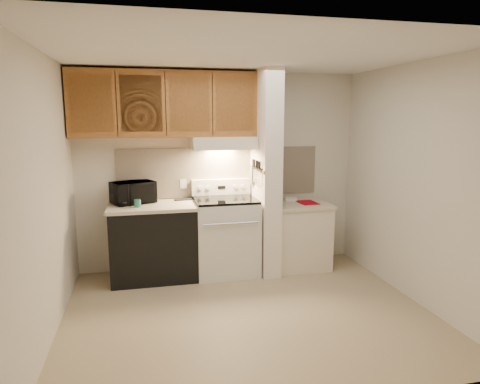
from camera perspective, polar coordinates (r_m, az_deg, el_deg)
name	(u,v)px	position (r m, az deg, el deg)	size (l,w,h in m)	color
floor	(248,312)	(4.47, 1.03, -15.70)	(3.60, 3.60, 0.00)	tan
ceiling	(249,54)	(4.07, 1.14, 17.94)	(3.60, 3.60, 0.00)	white
wall_back	(220,171)	(5.54, -2.67, 2.84)	(3.60, 0.02, 2.50)	beige
wall_left	(46,197)	(4.05, -24.45, -0.67)	(0.02, 3.00, 2.50)	beige
wall_right	(414,183)	(4.84, 22.23, 1.08)	(0.02, 3.00, 2.50)	beige
backsplash	(220,172)	(5.53, -2.65, 2.67)	(2.60, 0.02, 0.63)	beige
range_body	(226,237)	(5.36, -1.94, -6.01)	(0.76, 0.65, 0.92)	silver
oven_window	(231,241)	(5.05, -1.26, -6.54)	(0.50, 0.01, 0.30)	black
oven_handle	(231,224)	(4.96, -1.18, -4.23)	(0.02, 0.02, 0.65)	silver
cooktop	(225,200)	(5.25, -1.97, -1.03)	(0.74, 0.64, 0.03)	black
range_backguard	(221,187)	(5.51, -2.54, 0.70)	(0.76, 0.08, 0.20)	silver
range_display	(222,187)	(5.47, -2.46, 0.63)	(0.10, 0.01, 0.04)	black
range_knob_left_outer	(200,188)	(5.42, -5.37, 0.52)	(0.05, 0.05, 0.02)	silver
range_knob_left_inner	(208,188)	(5.43, -4.32, 0.56)	(0.05, 0.05, 0.02)	silver
range_knob_right_inner	(235,187)	(5.50, -0.61, 0.69)	(0.05, 0.05, 0.02)	silver
range_knob_right_outer	(243,187)	(5.52, 0.40, 0.73)	(0.05, 0.05, 0.02)	silver
dishwasher_front	(154,243)	(5.29, -11.42, -6.72)	(1.00, 0.63, 0.87)	black
left_countertop	(152,206)	(5.18, -11.60, -1.89)	(1.04, 0.67, 0.04)	beige
spoon_rest	(184,199)	(5.39, -7.41, -0.99)	(0.24, 0.08, 0.02)	black
teal_jar	(137,203)	(5.07, -13.51, -1.48)	(0.08, 0.08, 0.09)	#286455
outlet	(183,184)	(5.47, -7.57, 1.09)	(0.08, 0.01, 0.12)	beige
microwave	(133,192)	(5.29, -14.07, -0.06)	(0.48, 0.32, 0.26)	black
partition_pillar	(266,173)	(5.32, 3.43, 2.54)	(0.22, 0.70, 2.50)	white
pillar_trim	(257,169)	(5.28, 2.22, 3.04)	(0.01, 0.70, 0.04)	#9A5E29
knife_strip	(257,168)	(5.23, 2.30, 3.19)	(0.02, 0.42, 0.04)	black
knife_blade_a	(260,178)	(5.08, 2.65, 1.86)	(0.01, 0.04, 0.16)	silver
knife_handle_a	(260,166)	(5.06, 2.66, 3.54)	(0.02, 0.02, 0.10)	black
knife_blade_b	(258,178)	(5.17, 2.37, 1.89)	(0.01, 0.04, 0.18)	silver
knife_handle_b	(258,165)	(5.14, 2.42, 3.63)	(0.02, 0.02, 0.10)	black
knife_blade_c	(256,178)	(5.25, 2.15, 1.90)	(0.01, 0.04, 0.20)	silver
knife_handle_c	(256,164)	(5.21, 2.21, 3.72)	(0.02, 0.02, 0.10)	black
knife_blade_d	(254,175)	(5.31, 1.94, 2.22)	(0.01, 0.04, 0.16)	silver
knife_handle_d	(255,163)	(5.30, 1.95, 3.83)	(0.02, 0.02, 0.10)	black
knife_blade_e	(253,176)	(5.38, 1.75, 2.21)	(0.01, 0.04, 0.18)	silver
knife_handle_e	(253,163)	(5.37, 1.73, 3.91)	(0.02, 0.02, 0.10)	black
oven_mitt	(252,176)	(5.45, 1.59, 2.17)	(0.03, 0.09, 0.22)	slate
right_cab_base	(299,237)	(5.63, 7.86, -5.91)	(0.70, 0.60, 0.81)	beige
right_countertop	(300,205)	(5.53, 7.96, -1.67)	(0.74, 0.64, 0.04)	beige
red_folder	(307,202)	(5.55, 8.98, -1.39)	(0.22, 0.30, 0.01)	#9D0514
white_box	(291,199)	(5.67, 6.86, -0.94)	(0.15, 0.10, 0.04)	white
range_hood	(223,143)	(5.29, -2.28, 6.59)	(0.78, 0.44, 0.15)	beige
hood_lip	(226,148)	(5.09, -1.83, 5.95)	(0.78, 0.04, 0.06)	beige
upper_cabinets	(165,104)	(5.24, -9.99, 11.45)	(2.18, 0.33, 0.77)	#9A5E29
cab_door_a	(91,103)	(5.10, -19.27, 11.10)	(0.46, 0.01, 0.63)	#9A5E29
cab_gap_a	(116,104)	(5.08, -16.16, 11.27)	(0.01, 0.01, 0.73)	black
cab_door_b	(141,104)	(5.08, -13.02, 11.40)	(0.46, 0.01, 0.63)	#9A5E29
cab_gap_b	(166,104)	(5.08, -9.89, 11.50)	(0.01, 0.01, 0.73)	black
cab_door_c	(189,104)	(5.11, -6.77, 11.57)	(0.46, 0.01, 0.63)	#9A5E29
cab_gap_c	(212,104)	(5.14, -3.69, 11.61)	(0.01, 0.01, 0.73)	black
cab_door_d	(235,104)	(5.19, -0.66, 11.61)	(0.46, 0.01, 0.63)	#9A5E29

